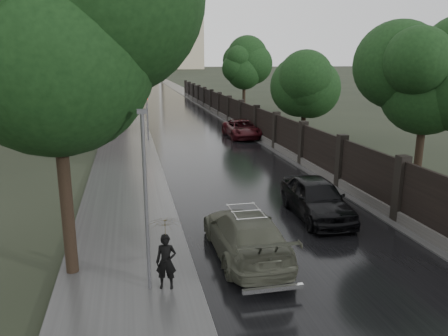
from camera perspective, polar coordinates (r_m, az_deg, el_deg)
ground at (r=12.84m, az=16.67°, el=-16.10°), size 800.00×800.00×0.00m
road at (r=199.79m, az=-10.93°, el=11.92°), size 8.00×420.00×0.02m
sidewalk_left at (r=199.70m, az=-12.68°, el=11.85°), size 4.00×420.00×0.16m
verge_right at (r=200.02m, az=-9.32°, el=12.00°), size 3.00×420.00×0.08m
fence_right at (r=43.21m, az=1.59°, el=6.92°), size 0.45×75.72×2.70m
tree_left_near at (r=12.75m, az=-21.43°, el=13.54°), size 5.44×5.44×9.16m
tree_left_far at (r=39.69m, az=-15.97°, el=11.91°), size 4.25×4.25×7.39m
tree_right_a at (r=22.06m, az=24.86°, el=9.17°), size 4.08×4.08×7.01m
tree_right_b at (r=34.29m, az=10.57°, el=11.47°), size 4.08×4.08×7.01m
tree_right_c at (r=51.36m, az=2.65°, el=12.44°), size 4.08×4.08×7.01m
lamp_post at (r=11.69m, az=-10.16°, el=-4.38°), size 0.25×0.12×5.11m
traffic_light at (r=34.85m, az=-10.00°, el=7.32°), size 0.16×0.32×4.00m
brick_building at (r=62.93m, az=-24.59°, el=16.13°), size 24.00×18.00×20.00m
stalinist_tower at (r=311.32m, az=-11.92°, el=19.60°), size 92.00×30.00×159.00m
volga_sedan at (r=14.45m, az=2.85°, el=-8.64°), size 2.14×5.23×1.52m
car_right_near at (r=18.26m, az=11.97°, el=-3.84°), size 2.13×4.88×1.64m
car_right_far at (r=36.42m, az=2.33°, el=5.15°), size 2.49×5.28×1.46m
pedestrian_umbrella at (r=11.96m, az=-7.69°, el=-8.40°), size 1.10×1.11×2.44m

